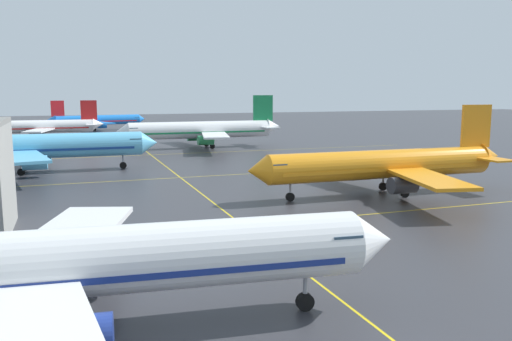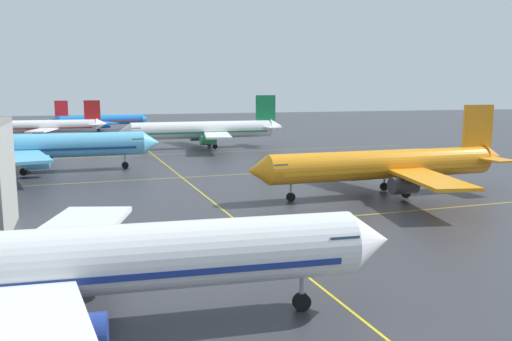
{
  "view_description": "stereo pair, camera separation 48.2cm",
  "coord_description": "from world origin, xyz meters",
  "px_view_note": "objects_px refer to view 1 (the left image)",
  "views": [
    {
      "loc": [
        -16.32,
        -19.63,
        13.67
      ],
      "look_at": [
        2.4,
        32.94,
        5.21
      ],
      "focal_mm": 36.76,
      "sensor_mm": 36.0,
      "label": 1
    },
    {
      "loc": [
        -15.87,
        -19.79,
        13.67
      ],
      "look_at": [
        2.4,
        32.94,
        5.21
      ],
      "focal_mm": 36.76,
      "sensor_mm": 36.0,
      "label": 2
    }
  ],
  "objects_px": {
    "airliner_far_right_stand": "(39,127)",
    "airliner_distant_taxiway": "(97,120)",
    "airliner_second_row": "(385,165)",
    "airliner_front_gate": "(67,264)",
    "airliner_third_row": "(32,147)",
    "airliner_far_left_stand": "(203,130)"
  },
  "relations": [
    {
      "from": "airliner_far_left_stand",
      "to": "airliner_third_row",
      "type": "bearing_deg",
      "value": -141.82
    },
    {
      "from": "airliner_third_row",
      "to": "airliner_far_left_stand",
      "type": "height_order",
      "value": "airliner_third_row"
    },
    {
      "from": "airliner_second_row",
      "to": "airliner_third_row",
      "type": "bearing_deg",
      "value": 141.35
    },
    {
      "from": "airliner_distant_taxiway",
      "to": "airliner_far_right_stand",
      "type": "bearing_deg",
      "value": -117.64
    },
    {
      "from": "airliner_second_row",
      "to": "airliner_far_left_stand",
      "type": "distance_m",
      "value": 65.7
    },
    {
      "from": "airliner_third_row",
      "to": "airliner_distant_taxiway",
      "type": "xyz_separation_m",
      "value": [
        15.42,
        97.38,
        -0.82
      ]
    },
    {
      "from": "airliner_front_gate",
      "to": "airliner_distant_taxiway",
      "type": "bearing_deg",
      "value": 86.57
    },
    {
      "from": "airliner_far_left_stand",
      "to": "airliner_distant_taxiway",
      "type": "relative_size",
      "value": 1.2
    },
    {
      "from": "airliner_second_row",
      "to": "airliner_front_gate",
      "type": "bearing_deg",
      "value": -143.69
    },
    {
      "from": "airliner_front_gate",
      "to": "airliner_third_row",
      "type": "xyz_separation_m",
      "value": [
        -5.66,
        65.45,
        0.25
      ]
    },
    {
      "from": "airliner_far_left_stand",
      "to": "airliner_far_right_stand",
      "type": "relative_size",
      "value": 1.14
    },
    {
      "from": "airliner_second_row",
      "to": "airliner_far_left_stand",
      "type": "relative_size",
      "value": 0.93
    },
    {
      "from": "airliner_third_row",
      "to": "airliner_distant_taxiway",
      "type": "distance_m",
      "value": 98.59
    },
    {
      "from": "airliner_front_gate",
      "to": "airliner_distant_taxiway",
      "type": "xyz_separation_m",
      "value": [
        9.76,
        162.83,
        -0.56
      ]
    },
    {
      "from": "airliner_front_gate",
      "to": "airliner_second_row",
      "type": "height_order",
      "value": "airliner_front_gate"
    },
    {
      "from": "airliner_far_right_stand",
      "to": "airliner_distant_taxiway",
      "type": "relative_size",
      "value": 1.05
    },
    {
      "from": "airliner_front_gate",
      "to": "airliner_second_row",
      "type": "distance_m",
      "value": 49.27
    },
    {
      "from": "airliner_front_gate",
      "to": "airliner_third_row",
      "type": "distance_m",
      "value": 65.69
    },
    {
      "from": "airliner_front_gate",
      "to": "airliner_third_row",
      "type": "height_order",
      "value": "airliner_third_row"
    },
    {
      "from": "airliner_second_row",
      "to": "airliner_far_right_stand",
      "type": "height_order",
      "value": "airliner_second_row"
    },
    {
      "from": "airliner_second_row",
      "to": "airliner_distant_taxiway",
      "type": "relative_size",
      "value": 1.12
    },
    {
      "from": "airliner_far_left_stand",
      "to": "airliner_distant_taxiway",
      "type": "distance_m",
      "value": 71.76
    }
  ]
}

